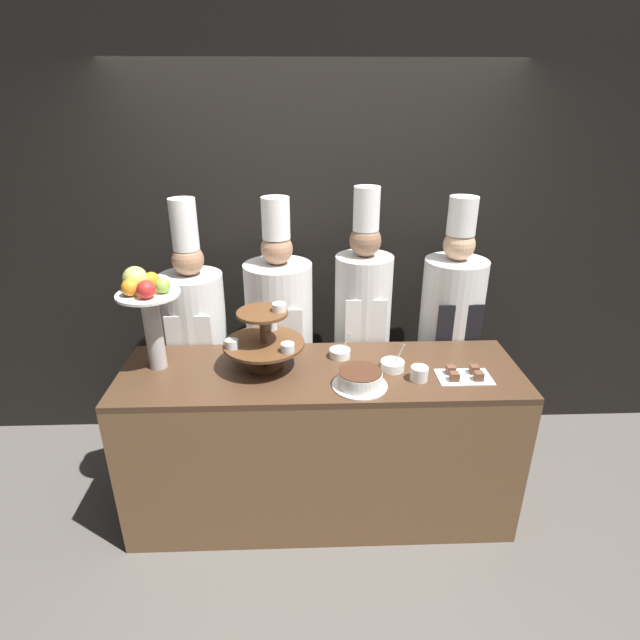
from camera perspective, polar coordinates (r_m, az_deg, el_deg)
The scene contains 14 objects.
ground_plane at distance 3.04m, azimuth 0.31°, elevation -24.57°, with size 14.00×14.00×0.00m, color #5B5651.
wall_back at distance 3.37m, azimuth -0.50°, elevation 8.85°, with size 10.00×0.06×2.80m.
buffet_counter at distance 2.95m, azimuth 0.07°, elevation -13.72°, with size 2.15×0.65×0.94m.
tiered_stand at distance 2.66m, azimuth -6.41°, elevation -2.08°, with size 0.43×0.43×0.37m.
fruit_pedestal at distance 2.72m, azimuth -19.15°, elevation 1.82°, with size 0.32×0.32×0.56m.
cake_round at distance 2.54m, azimuth 4.57°, elevation -6.72°, with size 0.28×0.28×0.09m.
cup_white at distance 2.64m, azimuth 11.27°, elevation -6.02°, with size 0.09×0.09×0.07m.
cake_square_tray at distance 2.72m, azimuth 16.17°, elevation -6.04°, with size 0.28×0.17×0.05m.
serving_bowl_near at distance 2.71m, azimuth 8.28°, elevation -5.14°, with size 0.13×0.13×0.15m.
serving_bowl_far at distance 2.81m, azimuth 2.29°, elevation -3.79°, with size 0.12×0.12×0.15m.
chef_left at distance 3.24m, azimuth -13.98°, elevation -1.62°, with size 0.39×0.39×1.77m.
chef_center_left at distance 3.16m, azimuth -4.63°, elevation -1.15°, with size 0.42×0.42×1.77m.
chef_center_right at distance 3.16m, azimuth 4.86°, elevation -0.24°, with size 0.35×0.35×1.83m.
chef_right at distance 3.29m, azimuth 14.62°, elevation -0.60°, with size 0.39×0.39×1.77m.
Camera 1 is at (-0.09, -2.01, 2.27)m, focal length 28.00 mm.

